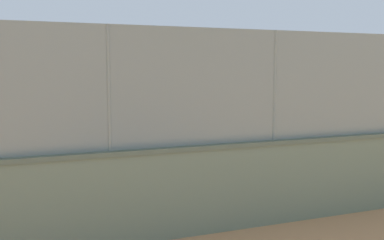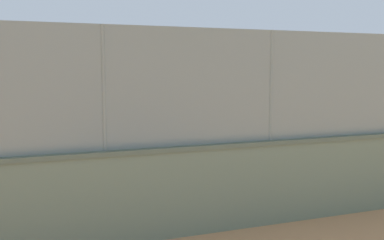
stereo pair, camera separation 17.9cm
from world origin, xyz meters
TOP-DOWN VIEW (x-y plane):
  - ground_plane at (0.00, 0.00)m, footprint 260.00×260.00m
  - perimeter_wall at (-0.20, 12.48)m, footprint 31.99×0.79m
  - fence_panel_on_wall at (-0.20, 12.48)m, footprint 31.42×0.48m
  - player_at_service_line at (-5.34, 2.73)m, footprint 0.80×1.04m
  - player_foreground_swinging at (3.17, 1.30)m, footprint 0.79×0.71m
  - sports_ball at (-4.40, 4.51)m, footprint 0.19×0.19m

SIDE VIEW (x-z plane):
  - ground_plane at x=0.00m, z-range 0.00..0.00m
  - sports_ball at x=-4.40m, z-range 0.00..0.19m
  - perimeter_wall at x=-0.20m, z-range 0.01..1.63m
  - player_foreground_swinging at x=3.17m, z-range 0.13..1.66m
  - player_at_service_line at x=-5.34m, z-range 0.16..1.88m
  - fence_panel_on_wall at x=-0.20m, z-range 1.62..3.68m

